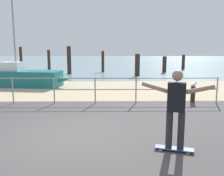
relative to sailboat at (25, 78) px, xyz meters
The scene contains 16 objects.
ground_plane 9.64m from the sailboat, 68.16° to the right, with size 24.00×10.00×0.04m, color #474444.
beach_strip 3.74m from the sailboat, 14.66° to the right, with size 24.00×6.00×0.04m, color tan.
sea_surface 27.30m from the sailboat, 82.46° to the left, with size 72.00×50.00×0.04m, color #75939E.
railing_fence 5.07m from the sailboat, 58.79° to the right, with size 12.81×0.05×1.05m.
sailboat is the anchor object (origin of this frame).
skateboard 10.72m from the sailboat, 55.10° to the right, with size 0.82×0.43×0.08m.
skateboarder 10.72m from the sailboat, 55.10° to the right, with size 1.41×0.52×1.65m.
bollard_short 9.12m from the sailboat, 26.56° to the right, with size 0.18×0.18×0.64m, color #332319.
seagull 9.12m from the sailboat, 26.46° to the right, with size 0.38×0.38×0.18m.
groyne_post_0 11.62m from the sailboat, 110.34° to the left, with size 0.28×0.28×2.30m, color #332319.
groyne_post_1 11.09m from the sailboat, 96.60° to the left, with size 0.29×0.29×1.99m, color #332319.
groyne_post_2 6.72m from the sailboat, 77.15° to the left, with size 0.33×0.33×2.33m, color #332319.
groyne_post_3 9.35m from the sailboat, 62.95° to the left, with size 0.25×0.25×1.91m, color #332319.
groyne_post_4 8.74m from the sailboat, 36.65° to the left, with size 0.38×0.38×1.72m, color #332319.
groyne_post_5 12.59m from the sailboat, 39.11° to the left, with size 0.36×0.36×1.44m, color #332319.
groyne_post_6 16.91m from the sailboat, 42.21° to the left, with size 0.32×0.32×1.49m, color #332319.
Camera 1 is at (1.15, -5.64, 2.17)m, focal length 38.63 mm.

